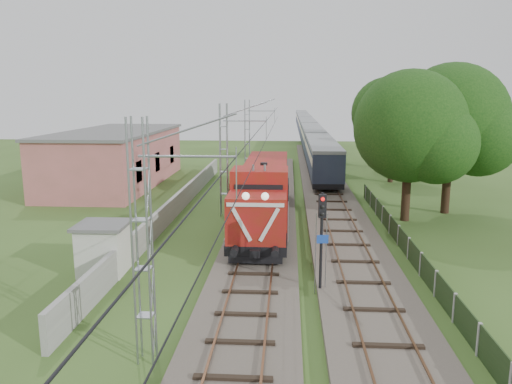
# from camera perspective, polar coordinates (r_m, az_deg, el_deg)

# --- Properties ---
(ground) EXTENTS (140.00, 140.00, 0.00)m
(ground) POSITION_cam_1_polar(r_m,az_deg,el_deg) (24.46, -0.17, -9.56)
(ground) COLOR #334B1C
(ground) RESTS_ON ground
(track_main) EXTENTS (4.20, 70.00, 0.45)m
(track_main) POSITION_cam_1_polar(r_m,az_deg,el_deg) (31.05, 0.72, -4.67)
(track_main) COLOR #6B6054
(track_main) RESTS_ON ground
(track_side) EXTENTS (4.20, 80.00, 0.45)m
(track_side) POSITION_cam_1_polar(r_m,az_deg,el_deg) (43.79, 8.18, -0.09)
(track_side) COLOR #6B6054
(track_side) RESTS_ON ground
(catenary) EXTENTS (3.31, 70.00, 8.00)m
(catenary) POSITION_cam_1_polar(r_m,az_deg,el_deg) (35.42, -3.61, 3.68)
(catenary) COLOR gray
(catenary) RESTS_ON ground
(boundary_wall) EXTENTS (0.25, 40.00, 1.50)m
(boundary_wall) POSITION_cam_1_polar(r_m,az_deg,el_deg) (36.61, -9.07, -1.43)
(boundary_wall) COLOR #9E9E99
(boundary_wall) RESTS_ON ground
(station_building) EXTENTS (8.40, 20.40, 5.22)m
(station_building) POSITION_cam_1_polar(r_m,az_deg,el_deg) (50.03, -15.65, 3.86)
(station_building) COLOR #C56A6B
(station_building) RESTS_ON ground
(fence) EXTENTS (0.12, 32.00, 1.20)m
(fence) POSITION_cam_1_polar(r_m,az_deg,el_deg) (27.81, 17.05, -6.18)
(fence) COLOR black
(fence) RESTS_ON ground
(locomotive) EXTENTS (3.11, 17.73, 4.50)m
(locomotive) POSITION_cam_1_polar(r_m,az_deg,el_deg) (32.72, 0.93, -0.02)
(locomotive) COLOR black
(locomotive) RESTS_ON ground
(coach_rake) EXTENTS (2.83, 105.77, 3.27)m
(coach_rake) POSITION_cam_1_polar(r_m,az_deg,el_deg) (95.08, 5.86, 7.35)
(coach_rake) COLOR black
(coach_rake) RESTS_ON ground
(signal_post) EXTENTS (0.50, 0.39, 4.56)m
(signal_post) POSITION_cam_1_polar(r_m,az_deg,el_deg) (21.45, 7.53, -3.86)
(signal_post) COLOR black
(signal_post) RESTS_ON ground
(relay_hut) EXTENTS (2.48, 2.48, 2.50)m
(relay_hut) POSITION_cam_1_polar(r_m,az_deg,el_deg) (25.58, -17.05, -6.14)
(relay_hut) COLOR silver
(relay_hut) RESTS_ON ground
(tree_a) EXTENTS (7.94, 7.57, 10.30)m
(tree_a) POSITION_cam_1_polar(r_m,az_deg,el_deg) (35.25, 17.35, 7.05)
(tree_a) COLOR #3B2418
(tree_a) RESTS_ON ground
(tree_b) EXTENTS (8.37, 7.97, 10.85)m
(tree_b) POSITION_cam_1_polar(r_m,az_deg,el_deg) (38.53, 21.58, 7.61)
(tree_b) COLOR #3B2418
(tree_b) RESTS_ON ground
(tree_c) EXTENTS (5.55, 5.28, 7.19)m
(tree_c) POSITION_cam_1_polar(r_m,az_deg,el_deg) (50.88, 15.40, 6.08)
(tree_c) COLOR #3B2418
(tree_c) RESTS_ON ground
(tree_d) EXTENTS (7.84, 7.47, 10.17)m
(tree_d) POSITION_cam_1_polar(r_m,az_deg,el_deg) (60.10, 14.88, 8.62)
(tree_d) COLOR #3B2418
(tree_d) RESTS_ON ground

